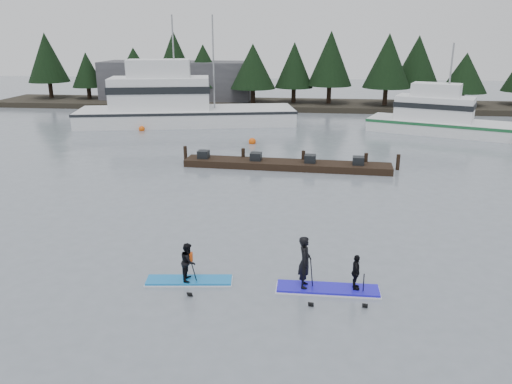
# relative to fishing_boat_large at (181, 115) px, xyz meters

# --- Properties ---
(ground) EXTENTS (160.00, 160.00, 0.00)m
(ground) POSITION_rel_fishing_boat_large_xyz_m (9.98, -29.77, -0.86)
(ground) COLOR slate
(ground) RESTS_ON ground
(far_shore) EXTENTS (70.00, 8.00, 0.60)m
(far_shore) POSITION_rel_fishing_boat_large_xyz_m (9.98, 12.23, -0.56)
(far_shore) COLOR #2D281E
(far_shore) RESTS_ON ground
(treeline) EXTENTS (60.00, 4.00, 8.00)m
(treeline) POSITION_rel_fishing_boat_large_xyz_m (9.98, 12.23, -0.86)
(treeline) COLOR black
(treeline) RESTS_ON ground
(waterfront_building) EXTENTS (18.00, 6.00, 5.00)m
(waterfront_building) POSITION_rel_fishing_boat_large_xyz_m (-4.02, 14.23, 1.64)
(waterfront_building) COLOR #4C4C51
(waterfront_building) RESTS_ON ground
(fishing_boat_large) EXTENTS (20.84, 9.66, 11.08)m
(fishing_boat_large) POSITION_rel_fishing_boat_large_xyz_m (0.00, 0.00, 0.00)
(fishing_boat_large) COLOR white
(fishing_boat_large) RESTS_ON ground
(fishing_boat_medium) EXTENTS (14.55, 8.75, 8.42)m
(fishing_boat_medium) POSITION_rel_fishing_boat_large_xyz_m (24.10, -2.00, -0.27)
(fishing_boat_medium) COLOR white
(fishing_boat_medium) RESTS_ON ground
(floating_dock) EXTENTS (13.29, 2.50, 0.44)m
(floating_dock) POSITION_rel_fishing_boat_large_xyz_m (10.95, -15.13, -0.64)
(floating_dock) COLOR black
(floating_dock) RESTS_ON ground
(buoy_a) EXTENTS (0.54, 0.54, 0.54)m
(buoy_a) POSITION_rel_fishing_boat_large_xyz_m (-2.57, -3.76, -0.86)
(buoy_a) COLOR #E5530B
(buoy_a) RESTS_ON ground
(buoy_b) EXTENTS (0.57, 0.57, 0.57)m
(buoy_b) POSITION_rel_fishing_boat_large_xyz_m (7.85, -7.97, -0.86)
(buoy_b) COLOR #E5530B
(buoy_b) RESTS_ON ground
(paddleboard_solo) EXTENTS (3.03, 1.17, 1.90)m
(paddleboard_solo) POSITION_rel_fishing_boat_large_xyz_m (8.45, -30.89, -0.31)
(paddleboard_solo) COLOR blue
(paddleboard_solo) RESTS_ON ground
(paddleboard_duo) EXTENTS (3.43, 1.13, 2.40)m
(paddleboard_duo) POSITION_rel_fishing_boat_large_xyz_m (13.09, -30.95, -0.19)
(paddleboard_duo) COLOR #1F17D9
(paddleboard_duo) RESTS_ON ground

